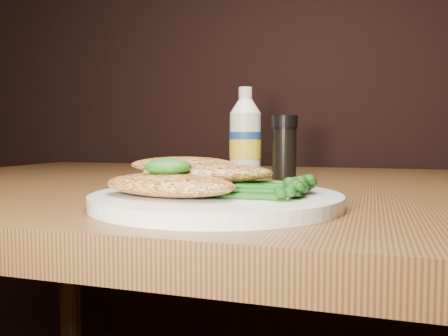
% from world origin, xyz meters
% --- Properties ---
extents(plate, '(0.26, 0.26, 0.01)m').
position_xyz_m(plate, '(0.07, 0.81, 0.76)').
color(plate, white).
rests_on(plate, dining_table).
extents(chicken_front, '(0.15, 0.10, 0.02)m').
position_xyz_m(chicken_front, '(0.03, 0.77, 0.77)').
color(chicken_front, '#F5A64E').
rests_on(chicken_front, plate).
extents(chicken_mid, '(0.16, 0.10, 0.02)m').
position_xyz_m(chicken_mid, '(0.05, 0.82, 0.78)').
color(chicken_mid, '#F5A64E').
rests_on(chicken_mid, plate).
extents(chicken_back, '(0.13, 0.10, 0.02)m').
position_xyz_m(chicken_back, '(0.01, 0.85, 0.79)').
color(chicken_back, '#F5A64E').
rests_on(chicken_back, plate).
extents(pesto_front, '(0.05, 0.05, 0.02)m').
position_xyz_m(pesto_front, '(0.03, 0.78, 0.79)').
color(pesto_front, '#073207').
rests_on(pesto_front, chicken_front).
extents(broccolini_bundle, '(0.16, 0.14, 0.02)m').
position_xyz_m(broccolini_bundle, '(0.11, 0.81, 0.77)').
color(broccolini_bundle, '#185512').
rests_on(broccolini_bundle, plate).
extents(mayo_bottle, '(0.07, 0.07, 0.16)m').
position_xyz_m(mayo_bottle, '(0.01, 1.14, 0.83)').
color(mayo_bottle, white).
rests_on(mayo_bottle, dining_table).
extents(pepper_grinder, '(0.05, 0.05, 0.11)m').
position_xyz_m(pepper_grinder, '(0.08, 1.13, 0.80)').
color(pepper_grinder, black).
rests_on(pepper_grinder, dining_table).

